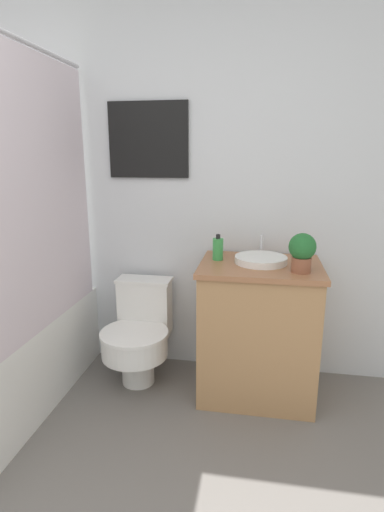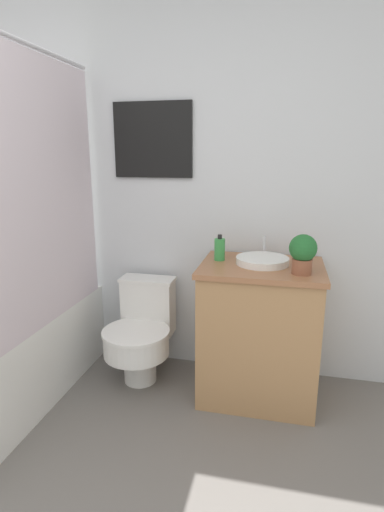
{
  "view_description": "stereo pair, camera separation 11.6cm",
  "coord_description": "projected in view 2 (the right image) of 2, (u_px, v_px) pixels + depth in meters",
  "views": [
    {
      "loc": [
        0.7,
        -0.45,
        1.45
      ],
      "look_at": [
        0.34,
        1.66,
        0.9
      ],
      "focal_mm": 28.0,
      "sensor_mm": 36.0,
      "label": 1
    },
    {
      "loc": [
        0.82,
        -0.43,
        1.45
      ],
      "look_at": [
        0.34,
        1.66,
        0.9
      ],
      "focal_mm": 28.0,
      "sensor_mm": 36.0,
      "label": 2
    }
  ],
  "objects": [
    {
      "name": "vanity",
      "position": [
        259.0,
        331.0,
        2.4
      ],
      "size": [
        0.7,
        0.56,
        0.83
      ],
      "color": "#AD7F51",
      "rests_on": "ground_plane"
    },
    {
      "name": "sink",
      "position": [
        262.0,
        260.0,
        2.31
      ],
      "size": [
        0.31,
        0.34,
        0.13
      ],
      "color": "white",
      "rests_on": "vanity"
    },
    {
      "name": "soap_bottle",
      "position": [
        220.0,
        249.0,
        2.38
      ],
      "size": [
        0.06,
        0.06,
        0.16
      ],
      "color": "green",
      "rests_on": "vanity"
    },
    {
      "name": "shower_area",
      "position": [
        0.0,
        357.0,
        2.31
      ],
      "size": [
        0.63,
        1.49,
        1.98
      ],
      "color": "white",
      "rests_on": "ground_plane"
    },
    {
      "name": "potted_plant",
      "position": [
        303.0,
        252.0,
        2.1
      ],
      "size": [
        0.15,
        0.15,
        0.21
      ],
      "color": "brown",
      "rests_on": "vanity"
    },
    {
      "name": "wall_back",
      "position": [
        159.0,
        184.0,
        2.65
      ],
      "size": [
        3.14,
        0.07,
        2.5
      ],
      "color": "silver",
      "rests_on": "ground_plane"
    },
    {
      "name": "toilet",
      "position": [
        142.0,
        332.0,
        2.6
      ],
      "size": [
        0.43,
        0.54,
        0.65
      ],
      "color": "white",
      "rests_on": "ground_plane"
    }
  ]
}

